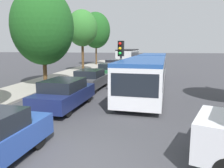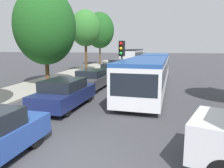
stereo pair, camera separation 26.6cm
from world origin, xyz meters
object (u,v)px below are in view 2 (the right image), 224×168
articulated_bus (151,69)px  tree_left_distant (100,31)px  city_bus_rear (133,55)px  traffic_light (122,56)px  queued_car_green (112,71)px  queued_car_graphite (92,79)px  queued_car_red (118,66)px  tree_left_far (86,29)px  tree_left_mid (46,29)px  queued_car_navy (65,93)px

articulated_bus → tree_left_distant: (-8.68, 18.08, 4.12)m
city_bus_rear → articulated_bus: bearing=-167.7°
city_bus_rear → traffic_light: bearing=-172.3°
articulated_bus → city_bus_rear: city_bus_rear is taller
queued_car_green → traffic_light: size_ratio=1.27×
articulated_bus → queued_car_graphite: size_ratio=3.76×
queued_car_red → traffic_light: size_ratio=1.33×
tree_left_far → traffic_light: bearing=-63.5°
queued_car_green → queued_car_red: queued_car_red is taller
queued_car_green → traffic_light: (2.11, -7.81, 1.76)m
tree_left_mid → queued_car_graphite: bearing=-6.3°
queued_car_navy → queued_car_green: queued_car_navy is taller
queued_car_navy → tree_left_distant: bearing=14.3°
traffic_light → tree_left_mid: bearing=-96.7°
tree_left_distant → tree_left_mid: bearing=-87.4°
city_bus_rear → queued_car_green: bearing=-176.4°
articulated_bus → traffic_light: 4.52m
articulated_bus → tree_left_far: (-7.79, 8.28, 3.71)m
traffic_light → tree_left_far: size_ratio=0.47×
queued_car_navy → tree_left_mid: 7.40m
city_bus_rear → tree_left_mid: size_ratio=1.61×
articulated_bus → tree_left_distant: size_ratio=1.87×
queued_car_graphite → tree_left_mid: size_ratio=0.57×
queued_car_navy → tree_left_far: size_ratio=0.59×
queued_car_graphite → traffic_light: traffic_light is taller
queued_car_graphite → queued_car_green: queued_car_green is taller
tree_left_far → queued_car_red: bearing=10.2°
city_bus_rear → traffic_light: size_ratio=3.49×
tree_left_far → city_bus_rear: bearing=76.3°
queued_car_green → queued_car_red: bearing=7.6°
queued_car_green → articulated_bus: bearing=-131.0°
tree_left_mid → articulated_bus: bearing=11.1°
queued_car_graphite → tree_left_far: tree_left_far is taller
city_bus_rear → queued_car_graphite: size_ratio=2.81×
articulated_bus → city_bus_rear: (-3.91, 24.25, 0.11)m
tree_left_mid → queued_car_green: bearing=52.8°
queued_car_graphite → traffic_light: size_ratio=1.24×
queued_car_graphite → queued_car_red: bearing=3.7°
queued_car_red → tree_left_distant: bearing=30.6°
city_bus_rear → queued_car_green: 20.50m
queued_car_graphite → traffic_light: (2.48, -2.12, 1.77)m
queued_car_red → traffic_light: 13.33m
queued_car_navy → queued_car_green: size_ratio=1.00×
queued_car_graphite → queued_car_green: 5.70m
articulated_bus → queued_car_red: bearing=-151.1°
articulated_bus → tree_left_mid: tree_left_mid is taller
queued_car_green → tree_left_far: 7.43m
city_bus_rear → queued_car_navy: 31.11m
articulated_bus → tree_left_distant: 20.48m
queued_car_navy → traffic_light: size_ratio=1.27×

